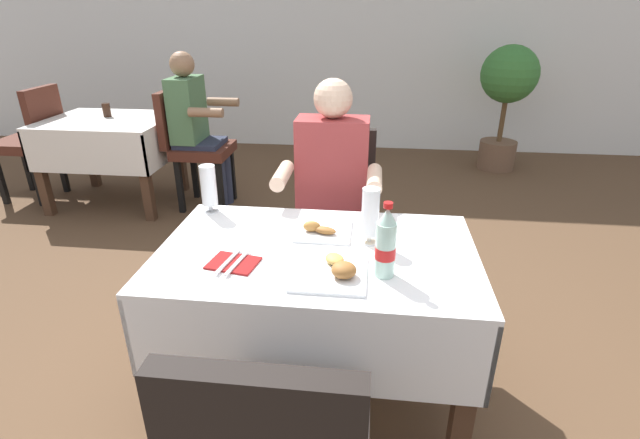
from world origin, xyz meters
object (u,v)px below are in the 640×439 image
at_px(plate_near_camera, 334,271).
at_px(plate_far_diner, 322,230).
at_px(beer_glass_middle, 370,215).
at_px(cola_bottle_primary, 386,244).
at_px(background_dining_table, 111,140).
at_px(potted_plant_corner, 507,91).
at_px(background_patron, 196,123).
at_px(beer_glass_left, 209,188).
at_px(napkin_cutlery_set, 233,263).
at_px(seated_diner_far, 331,191).
at_px(main_dining_table, 317,288).
at_px(background_chair_right, 192,142).
at_px(background_table_tumbler, 107,110).
at_px(background_chair_left, 32,137).
at_px(chair_far_diner_seat, 334,211).

xyz_separation_m(plate_near_camera, plate_far_diner, (-0.08, 0.32, -0.00)).
relative_size(beer_glass_middle, cola_bottle_primary, 0.83).
distance_m(plate_near_camera, background_dining_table, 3.05).
bearing_deg(potted_plant_corner, plate_near_camera, -111.52).
relative_size(plate_near_camera, cola_bottle_primary, 0.95).
bearing_deg(background_patron, cola_bottle_primary, -56.03).
xyz_separation_m(beer_glass_left, background_dining_table, (-1.47, 1.75, -0.29)).
bearing_deg(napkin_cutlery_set, plate_near_camera, -5.70).
relative_size(seated_diner_far, cola_bottle_primary, 4.69).
height_order(main_dining_table, beer_glass_left, beer_glass_left).
xyz_separation_m(seated_diner_far, beer_glass_middle, (0.20, -0.58, 0.13)).
xyz_separation_m(beer_glass_left, background_chair_right, (-0.77, 1.75, -0.28)).
bearing_deg(potted_plant_corner, background_chair_right, -154.22).
relative_size(cola_bottle_primary, background_table_tumbler, 2.44).
distance_m(background_chair_left, background_table_tumbler, 0.71).
height_order(main_dining_table, background_dining_table, same).
distance_m(seated_diner_far, background_table_tumbler, 2.50).
bearing_deg(plate_near_camera, chair_far_diner_seat, 94.86).
bearing_deg(plate_near_camera, background_patron, 120.51).
distance_m(plate_near_camera, beer_glass_left, 0.78).
bearing_deg(main_dining_table, background_patron, 121.03).
relative_size(main_dining_table, napkin_cutlery_set, 6.15).
distance_m(background_dining_table, potted_plant_corner, 3.74).
height_order(plate_near_camera, background_table_tumbler, background_table_tumbler).
xyz_separation_m(chair_far_diner_seat, beer_glass_left, (-0.52, -0.47, 0.28)).
relative_size(napkin_cutlery_set, background_dining_table, 0.20).
bearing_deg(background_patron, main_dining_table, -58.97).
bearing_deg(napkin_cutlery_set, background_table_tumbler, 127.39).
xyz_separation_m(beer_glass_left, beer_glass_middle, (0.71, -0.22, 0.00)).
xyz_separation_m(background_dining_table, background_chair_right, (0.70, 0.00, 0.01)).
distance_m(beer_glass_middle, background_chair_right, 2.48).
bearing_deg(napkin_cutlery_set, chair_far_diner_seat, 72.78).
bearing_deg(seated_diner_far, potted_plant_corner, 61.23).
xyz_separation_m(main_dining_table, cola_bottle_primary, (0.25, -0.15, 0.29)).
bearing_deg(background_chair_right, main_dining_table, -57.98).
distance_m(plate_far_diner, beer_glass_middle, 0.23).
bearing_deg(main_dining_table, plate_near_camera, -65.79).
bearing_deg(plate_far_diner, plate_near_camera, -76.55).
height_order(seated_diner_far, background_chair_right, seated_diner_far).
relative_size(seated_diner_far, potted_plant_corner, 1.02).
distance_m(plate_far_diner, beer_glass_left, 0.55).
bearing_deg(background_dining_table, seated_diner_far, -35.06).
xyz_separation_m(beer_glass_left, napkin_cutlery_set, (0.23, -0.45, -0.11)).
relative_size(napkin_cutlery_set, potted_plant_corner, 0.16).
height_order(napkin_cutlery_set, background_patron, background_patron).
bearing_deg(cola_bottle_primary, seated_diner_far, 107.62).
bearing_deg(plate_near_camera, potted_plant_corner, 68.48).
height_order(plate_near_camera, napkin_cutlery_set, plate_near_camera).
xyz_separation_m(chair_far_diner_seat, background_patron, (-1.23, 1.28, 0.16)).
xyz_separation_m(beer_glass_middle, potted_plant_corner, (1.29, 3.31, -0.04)).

